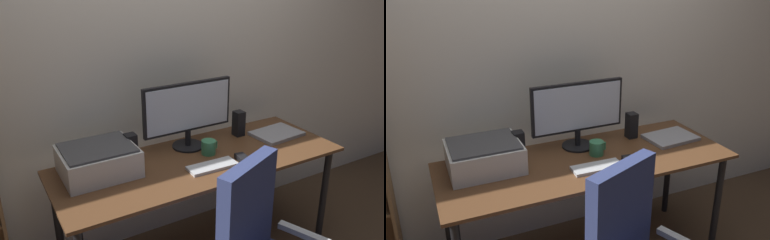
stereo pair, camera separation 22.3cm
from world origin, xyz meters
The scene contains 10 objects.
back_wall centered at (0.00, 0.49, 1.30)m, with size 6.40×0.10×2.60m, color silver.
desk centered at (0.00, 0.00, 0.66)m, with size 1.74×0.65×0.74m.
monitor centered at (0.02, 0.18, 0.98)m, with size 0.60×0.20×0.42m.
keyboard centered at (0.00, -0.13, 0.75)m, with size 0.29×0.11×0.02m, color #B7BABC.
mouse centered at (0.20, -0.15, 0.76)m, with size 0.06×0.10×0.03m, color black.
coffee_mug centered at (0.08, 0.03, 0.78)m, with size 0.10×0.09×0.09m.
laptop centered at (0.63, 0.04, 0.75)m, with size 0.32×0.23×0.02m, color #99999E.
speaker_left centered at (-0.36, 0.17, 0.82)m, with size 0.06×0.07×0.17m, color black.
speaker_right centered at (0.41, 0.17, 0.82)m, with size 0.06×0.07×0.17m, color black.
printer centered at (-0.58, 0.12, 0.82)m, with size 0.40×0.34×0.16m.
Camera 2 is at (-0.91, -1.92, 1.81)m, focal length 37.37 mm.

